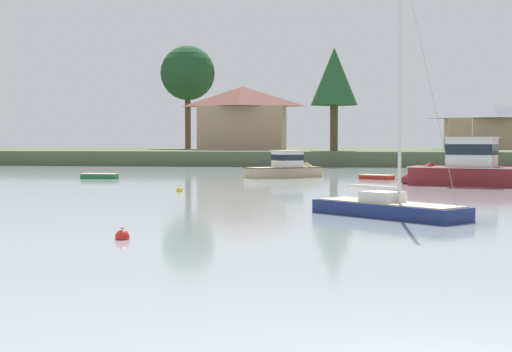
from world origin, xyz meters
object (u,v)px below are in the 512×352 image
at_px(cruiser_sand, 291,171).
at_px(sailboat_navy, 388,212).
at_px(dinghy_green, 100,177).
at_px(mooring_buoy_red, 122,237).
at_px(dinghy_red, 377,178).
at_px(cruiser_maroon, 465,175).
at_px(mooring_buoy_yellow, 180,190).

bearing_deg(cruiser_sand, sailboat_navy, -77.93).
relative_size(dinghy_green, mooring_buoy_red, 5.88).
distance_m(dinghy_red, mooring_buoy_red, 36.54).
bearing_deg(dinghy_green, cruiser_sand, 16.11).
relative_size(dinghy_green, sailboat_navy, 0.28).
bearing_deg(cruiser_maroon, dinghy_green, 168.72).
bearing_deg(mooring_buoy_red, dinghy_green, 110.28).
distance_m(dinghy_green, cruiser_sand, 14.56).
xyz_separation_m(dinghy_green, dinghy_red, (20.49, 1.96, -0.02)).
bearing_deg(mooring_buoy_yellow, cruiser_maroon, 25.41).
bearing_deg(cruiser_sand, cruiser_maroon, -37.72).
height_order(sailboat_navy, cruiser_sand, sailboat_navy).
xyz_separation_m(cruiser_sand, mooring_buoy_yellow, (-4.75, -17.12, -0.39)).
bearing_deg(cruiser_sand, mooring_buoy_yellow, -105.50).
height_order(dinghy_green, dinghy_red, dinghy_green).
relative_size(dinghy_red, mooring_buoy_red, 5.79).
bearing_deg(mooring_buoy_red, dinghy_red, 77.28).
bearing_deg(cruiser_sand, dinghy_red, -17.78).
xyz_separation_m(cruiser_maroon, cruiser_sand, (-11.90, 9.21, -0.24)).
xyz_separation_m(dinghy_red, mooring_buoy_yellow, (-11.25, -15.03, -0.05)).
distance_m(cruiser_maroon, dinghy_red, 8.96).
bearing_deg(mooring_buoy_red, sailboat_navy, 44.00).
xyz_separation_m(cruiser_sand, dinghy_red, (6.50, -2.08, -0.34)).
relative_size(sailboat_navy, dinghy_red, 3.68).
height_order(cruiser_sand, mooring_buoy_red, cruiser_sand).
distance_m(sailboat_navy, mooring_buoy_red, 11.07).
relative_size(sailboat_navy, mooring_buoy_red, 21.29).
height_order(dinghy_green, cruiser_maroon, cruiser_maroon).
bearing_deg(cruiser_sand, dinghy_green, -163.89).
xyz_separation_m(cruiser_maroon, mooring_buoy_yellow, (-16.65, -7.91, -0.63)).
distance_m(cruiser_maroon, mooring_buoy_yellow, 18.44).
distance_m(cruiser_sand, mooring_buoy_red, 37.76).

